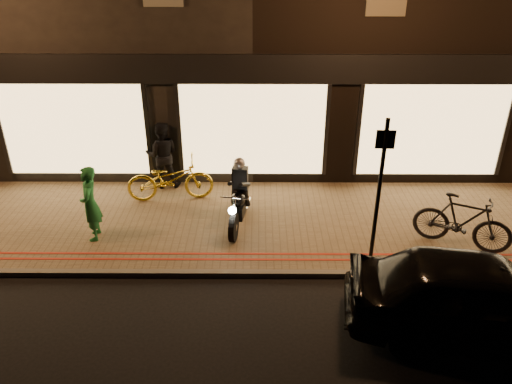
% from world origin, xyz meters
% --- Properties ---
extents(ground, '(90.00, 90.00, 0.00)m').
position_xyz_m(ground, '(0.00, 0.00, 0.00)').
color(ground, black).
rests_on(ground, ground).
extents(sidewalk, '(50.00, 4.00, 0.12)m').
position_xyz_m(sidewalk, '(0.00, 2.00, 0.06)').
color(sidewalk, '#736147').
rests_on(sidewalk, ground).
extents(kerb_stone, '(50.00, 0.14, 0.12)m').
position_xyz_m(kerb_stone, '(0.00, 0.05, 0.06)').
color(kerb_stone, '#59544C').
rests_on(kerb_stone, ground).
extents(red_kerb_lines, '(50.00, 0.26, 0.01)m').
position_xyz_m(red_kerb_lines, '(0.00, 0.55, 0.12)').
color(red_kerb_lines, '#9C1E0E').
rests_on(red_kerb_lines, sidewalk).
extents(motorcycle, '(0.65, 1.94, 1.59)m').
position_xyz_m(motorcycle, '(-0.29, 1.87, 0.73)').
color(motorcycle, black).
rests_on(motorcycle, sidewalk).
extents(sign_post, '(0.35, 0.08, 3.00)m').
position_xyz_m(sign_post, '(2.43, 0.50, 1.80)').
color(sign_post, black).
rests_on(sign_post, sidewalk).
extents(bicycle_gold, '(2.17, 1.00, 1.10)m').
position_xyz_m(bicycle_gold, '(-2.02, 3.04, 0.67)').
color(bicycle_gold, gold).
rests_on(bicycle_gold, sidewalk).
extents(bicycle_dark, '(2.02, 1.36, 1.19)m').
position_xyz_m(bicycle_dark, '(4.38, 0.99, 0.71)').
color(bicycle_dark, black).
rests_on(bicycle_dark, sidewalk).
extents(person_green, '(0.49, 0.66, 1.67)m').
position_xyz_m(person_green, '(-3.40, 1.28, 0.95)').
color(person_green, '#1B672F').
rests_on(person_green, sidewalk).
extents(person_dark, '(0.89, 0.72, 1.75)m').
position_xyz_m(person_dark, '(-2.32, 3.80, 0.99)').
color(person_dark, black).
rests_on(person_dark, sidewalk).
extents(parked_car, '(4.53, 2.32, 1.47)m').
position_xyz_m(parked_car, '(3.77, -1.47, 0.74)').
color(parked_car, black).
rests_on(parked_car, ground).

